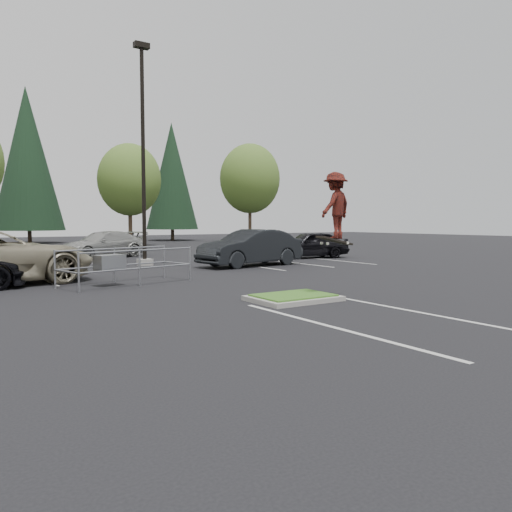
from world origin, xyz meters
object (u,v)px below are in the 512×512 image
car_far_silver (104,244)px  conif_b (27,159)px  decid_c (129,182)px  car_r_black (310,245)px  decid_d (250,181)px  skateboarder (335,206)px  conif_c (172,176)px  light_pole (143,167)px  car_r_charc (251,248)px  cart_corral (114,262)px

car_far_silver → conif_b: bearing=161.7°
decid_c → conif_b: bearing=119.3°
decid_c → conif_b: 12.51m
conif_b → car_r_black: bearing=-71.0°
decid_c → decid_d: bearing=2.4°
skateboarder → decid_d: bearing=-136.3°
decid_c → car_r_black: 19.30m
conif_c → light_pole: bearing=-116.1°
light_pole → decid_c: bearing=72.9°
conif_b → conif_c: 14.07m
light_pole → car_r_charc: light_pole is taller
decid_d → car_far_silver: bearing=-145.0°
car_far_silver → cart_corral: bearing=-34.2°
cart_corral → car_r_black: size_ratio=1.01×
light_pole → car_far_silver: (-0.13, 6.00, -3.81)m
conif_b → decid_c: bearing=-60.7°
cart_corral → decid_d: bearing=35.2°
conif_b → car_far_silver: (0.37, -22.50, -7.10)m
light_pole → car_far_silver: bearing=91.3°
cart_corral → skateboarder: skateboarder is taller
decid_c → skateboarder: bearing=-99.1°
conif_b → car_r_charc: (4.50, -31.41, -7.01)m
light_pole → conif_b: 28.69m
light_pole → decid_d: 25.37m
decid_d → car_r_black: decid_d is taller
conif_b → skateboarder: conif_b is taller
decid_d → conif_c: size_ratio=0.75×
decid_c → car_r_charc: decid_c is taller
decid_c → decid_d: size_ratio=0.89×
car_r_black → car_far_silver: (-9.63, 6.50, -0.01)m
light_pole → conif_c: (13.50, 27.50, 2.29)m
conif_c → car_far_silver: 26.18m
decid_d → cart_corral: 32.86m
skateboarder → light_pole: bearing=-104.3°
light_pole → cart_corral: light_pole is taller
conif_b → light_pole: bearing=-89.0°
car_r_charc → skateboarder: bearing=-27.1°
light_pole → cart_corral: bearing=-118.2°
decid_d → conif_c: bearing=113.5°
cart_corral → car_far_silver: bearing=60.4°
light_pole → decid_d: bearing=46.3°
car_r_charc → car_far_silver: bearing=-162.7°
car_r_charc → car_r_black: bearing=106.1°
conif_c → decid_c: bearing=-129.6°
decid_c → conif_c: 12.65m
light_pole → conif_b: size_ratio=0.70×
conif_b → car_far_silver: conif_b is taller
light_pole → car_r_charc: size_ratio=1.99×
conif_b → skateboarder: size_ratio=7.43×
car_far_silver → car_r_black: bearing=36.8°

